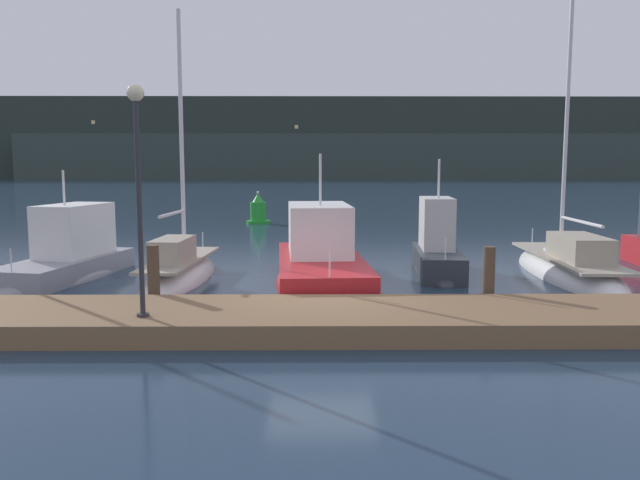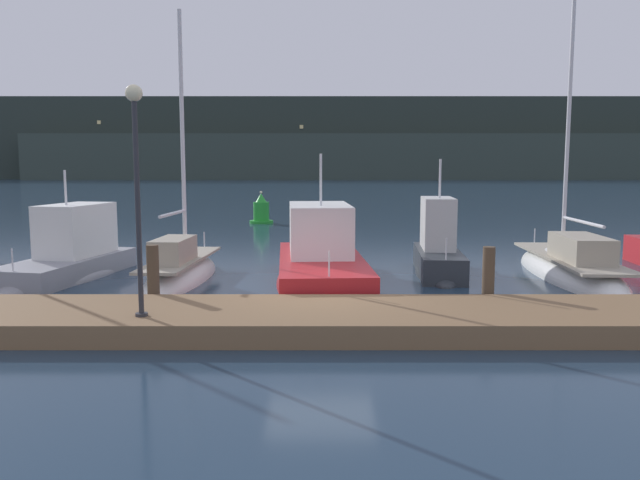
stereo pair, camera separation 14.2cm
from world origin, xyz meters
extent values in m
plane|color=#1E3347|center=(0.00, 0.00, 0.00)|extent=(400.00, 400.00, 0.00)
cube|color=brown|center=(0.00, -1.53, 0.23)|extent=(30.52, 2.80, 0.45)
cylinder|color=#4C3D2D|center=(-3.85, 0.12, 0.77)|extent=(0.28, 0.28, 1.54)
cylinder|color=#4C3D2D|center=(3.85, 0.12, 0.75)|extent=(0.28, 0.28, 1.50)
ellipsoid|color=gray|center=(-7.57, 4.37, 0.00)|extent=(3.03, 5.96, 1.05)
cube|color=gray|center=(-7.57, 4.37, 0.30)|extent=(2.77, 5.37, 0.61)
cube|color=silver|center=(-7.46, 4.93, 1.39)|extent=(1.80, 2.71, 1.56)
cube|color=black|center=(-7.25, 6.05, 1.62)|extent=(1.23, 0.51, 0.69)
cylinder|color=silver|center=(-7.54, 4.48, 2.69)|extent=(0.07, 0.07, 1.03)
cylinder|color=silver|center=(-8.01, 2.03, 0.91)|extent=(0.04, 0.04, 0.60)
ellipsoid|color=white|center=(-4.05, 3.89, 0.00)|extent=(1.80, 6.05, 1.19)
cube|color=#A39984|center=(-4.05, 3.89, 0.63)|extent=(1.51, 5.09, 0.08)
cube|color=#A39984|center=(-4.09, 3.17, 1.01)|extent=(0.97, 1.96, 0.67)
cylinder|color=silver|center=(-4.02, 4.36, 4.19)|extent=(0.12, 0.12, 7.11)
cylinder|color=silver|center=(-4.09, 3.22, 2.02)|extent=(0.23, 2.30, 0.09)
cylinder|color=silver|center=(-3.88, 6.63, 0.88)|extent=(0.04, 0.04, 0.50)
ellipsoid|color=red|center=(0.01, 3.42, 0.00)|extent=(2.95, 7.57, 1.22)
cube|color=red|center=(0.01, 3.42, 0.39)|extent=(2.71, 6.81, 0.77)
cube|color=silver|center=(-0.03, 4.17, 1.49)|extent=(1.91, 3.36, 1.44)
cube|color=black|center=(-0.11, 5.65, 1.71)|extent=(1.53, 0.36, 0.64)
cylinder|color=silver|center=(0.01, 3.57, 2.94)|extent=(0.07, 0.07, 1.45)
cylinder|color=silver|center=(0.19, 0.31, 1.07)|extent=(0.04, 0.04, 0.60)
ellipsoid|color=#2D3338|center=(3.62, 4.94, 0.00)|extent=(1.74, 4.62, 0.94)
cube|color=#2D3338|center=(3.62, 4.94, 0.37)|extent=(1.60, 4.16, 0.75)
cube|color=silver|center=(3.66, 5.39, 1.55)|extent=(1.10, 2.06, 1.59)
cube|color=black|center=(3.73, 6.29, 1.79)|extent=(0.85, 0.36, 0.71)
cylinder|color=silver|center=(3.63, 5.03, 2.94)|extent=(0.07, 0.07, 1.19)
cylinder|color=silver|center=(3.46, 3.04, 1.05)|extent=(0.04, 0.04, 0.60)
ellipsoid|color=white|center=(7.50, 4.62, 0.00)|extent=(2.24, 7.78, 1.44)
cube|color=#A39984|center=(7.50, 4.62, 0.59)|extent=(1.88, 6.53, 0.08)
cube|color=#A39984|center=(7.46, 3.70, 0.99)|extent=(1.25, 2.51, 0.71)
cylinder|color=silver|center=(7.53, 5.23, 4.77)|extent=(0.12, 0.12, 8.36)
cylinder|color=silver|center=(7.46, 3.71, 1.74)|extent=(0.23, 3.06, 0.09)
cylinder|color=silver|center=(7.66, 8.16, 0.84)|extent=(0.04, 0.04, 0.50)
cylinder|color=green|center=(-3.40, 21.75, 0.08)|extent=(1.36, 1.36, 0.16)
cylinder|color=green|center=(-3.40, 21.75, 0.69)|extent=(0.91, 0.91, 1.06)
cone|color=green|center=(-3.40, 21.75, 1.47)|extent=(0.63, 0.63, 0.50)
sphere|color=#F9EAB7|center=(-3.40, 21.75, 1.77)|extent=(0.16, 0.16, 0.16)
cylinder|color=#2D2D33|center=(-3.47, -2.17, 0.48)|extent=(0.24, 0.24, 0.06)
cylinder|color=#2D2D33|center=(-3.47, -2.17, 2.53)|extent=(0.10, 0.10, 4.03)
sphere|color=#F9EAB7|center=(-3.47, -2.17, 4.68)|extent=(0.32, 0.32, 0.32)
cube|color=#28332D|center=(0.00, 136.07, 9.26)|extent=(240.00, 16.00, 18.52)
cube|color=#333F39|center=(7.18, 126.07, 4.99)|extent=(144.00, 10.00, 9.98)
cube|color=#F4DB8C|center=(-49.70, 128.02, 12.75)|extent=(0.80, 0.10, 0.80)
cube|color=#F4DB8C|center=(-33.69, 128.02, 8.22)|extent=(0.80, 0.10, 0.80)
cube|color=#F4DB8C|center=(-40.93, 128.02, 1.54)|extent=(0.80, 0.10, 0.80)
cube|color=#F4DB8C|center=(-11.93, 128.02, 5.87)|extent=(0.80, 0.10, 0.80)
cube|color=#F4DB8C|center=(47.81, 128.02, 9.59)|extent=(0.80, 0.10, 0.80)
cube|color=#F4DB8C|center=(-4.19, 128.02, 11.76)|extent=(0.80, 0.10, 0.80)
cube|color=#F4DB8C|center=(-47.02, 128.02, 4.55)|extent=(0.80, 0.10, 0.80)
cube|color=#F4DB8C|center=(42.09, 128.02, 7.08)|extent=(0.80, 0.10, 0.80)
cube|color=#F4DB8C|center=(28.52, 128.02, 7.57)|extent=(0.80, 0.10, 0.80)
cube|color=#F4DB8C|center=(29.76, 128.02, 6.70)|extent=(0.80, 0.10, 0.80)
camera|label=1|loc=(-0.16, -13.96, 3.37)|focal=35.00mm
camera|label=2|loc=(-0.02, -13.96, 3.37)|focal=35.00mm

